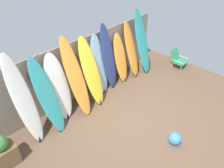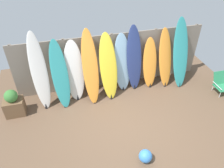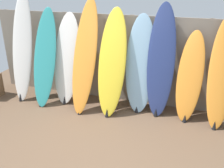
{
  "view_description": "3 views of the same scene",
  "coord_description": "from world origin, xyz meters",
  "px_view_note": "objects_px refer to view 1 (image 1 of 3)",
  "views": [
    {
      "loc": [
        -3.62,
        -2.47,
        4.2
      ],
      "look_at": [
        -0.07,
        0.86,
        0.8
      ],
      "focal_mm": 35.0,
      "sensor_mm": 36.0,
      "label": 1
    },
    {
      "loc": [
        -1.53,
        -3.88,
        4.51
      ],
      "look_at": [
        -0.33,
        0.69,
        0.95
      ],
      "focal_mm": 35.0,
      "sensor_mm": 36.0,
      "label": 2
    },
    {
      "loc": [
        1.11,
        -2.73,
        2.47
      ],
      "look_at": [
        -0.06,
        0.95,
        0.8
      ],
      "focal_mm": 40.0,
      "sensor_mm": 36.0,
      "label": 3
    }
  ],
  "objects_px": {
    "surfboard_teal_1": "(47,97)",
    "surfboard_skyblue_5": "(99,65)",
    "surfboard_orange_3": "(76,78)",
    "beach_chair": "(178,59)",
    "surfboard_yellow_4": "(91,72)",
    "planter_box": "(2,153)",
    "surfboard_white_0": "(24,101)",
    "surfboard_white_2": "(59,88)",
    "surfboard_navy_6": "(108,58)",
    "surfboard_orange_7": "(120,59)",
    "surfboard_teal_9": "(142,43)",
    "beach_ball": "(175,138)",
    "surfboard_orange_8": "(131,50)"
  },
  "relations": [
    {
      "from": "surfboard_yellow_4",
      "to": "surfboard_orange_3",
      "type": "bearing_deg",
      "value": -179.71
    },
    {
      "from": "surfboard_navy_6",
      "to": "surfboard_orange_7",
      "type": "height_order",
      "value": "surfboard_navy_6"
    },
    {
      "from": "surfboard_teal_9",
      "to": "beach_chair",
      "type": "height_order",
      "value": "surfboard_teal_9"
    },
    {
      "from": "surfboard_white_2",
      "to": "surfboard_yellow_4",
      "type": "relative_size",
      "value": 0.93
    },
    {
      "from": "surfboard_orange_3",
      "to": "surfboard_navy_6",
      "type": "height_order",
      "value": "surfboard_orange_3"
    },
    {
      "from": "surfboard_navy_6",
      "to": "surfboard_orange_8",
      "type": "height_order",
      "value": "surfboard_navy_6"
    },
    {
      "from": "surfboard_navy_6",
      "to": "beach_chair",
      "type": "distance_m",
      "value": 2.93
    },
    {
      "from": "beach_chair",
      "to": "planter_box",
      "type": "height_order",
      "value": "planter_box"
    },
    {
      "from": "surfboard_teal_1",
      "to": "surfboard_teal_9",
      "type": "height_order",
      "value": "surfboard_teal_9"
    },
    {
      "from": "surfboard_white_0",
      "to": "beach_ball",
      "type": "distance_m",
      "value": 3.61
    },
    {
      "from": "planter_box",
      "to": "beach_ball",
      "type": "distance_m",
      "value": 3.87
    },
    {
      "from": "surfboard_navy_6",
      "to": "beach_chair",
      "type": "xyz_separation_m",
      "value": [
        2.66,
        -1.02,
        -0.7
      ]
    },
    {
      "from": "surfboard_orange_3",
      "to": "beach_chair",
      "type": "xyz_separation_m",
      "value": [
        4.09,
        -0.83,
        -0.73
      ]
    },
    {
      "from": "surfboard_orange_3",
      "to": "surfboard_navy_6",
      "type": "relative_size",
      "value": 1.02
    },
    {
      "from": "surfboard_orange_3",
      "to": "surfboard_navy_6",
      "type": "xyz_separation_m",
      "value": [
        1.43,
        0.19,
        -0.03
      ]
    },
    {
      "from": "surfboard_orange_3",
      "to": "planter_box",
      "type": "distance_m",
      "value": 2.39
    },
    {
      "from": "surfboard_skyblue_5",
      "to": "surfboard_orange_8",
      "type": "height_order",
      "value": "surfboard_orange_8"
    },
    {
      "from": "surfboard_yellow_4",
      "to": "surfboard_white_0",
      "type": "bearing_deg",
      "value": 178.7
    },
    {
      "from": "surfboard_teal_1",
      "to": "planter_box",
      "type": "height_order",
      "value": "surfboard_teal_1"
    },
    {
      "from": "surfboard_orange_7",
      "to": "beach_ball",
      "type": "relative_size",
      "value": 5.2
    },
    {
      "from": "surfboard_white_0",
      "to": "surfboard_teal_9",
      "type": "relative_size",
      "value": 1.02
    },
    {
      "from": "surfboard_white_0",
      "to": "surfboard_navy_6",
      "type": "distance_m",
      "value": 2.87
    },
    {
      "from": "surfboard_skyblue_5",
      "to": "planter_box",
      "type": "distance_m",
      "value": 3.4
    },
    {
      "from": "surfboard_orange_3",
      "to": "surfboard_navy_6",
      "type": "distance_m",
      "value": 1.44
    },
    {
      "from": "surfboard_teal_1",
      "to": "surfboard_white_2",
      "type": "bearing_deg",
      "value": 18.01
    },
    {
      "from": "surfboard_teal_1",
      "to": "surfboard_skyblue_5",
      "type": "bearing_deg",
      "value": 5.82
    },
    {
      "from": "surfboard_teal_9",
      "to": "surfboard_orange_3",
      "type": "bearing_deg",
      "value": -179.48
    },
    {
      "from": "surfboard_yellow_4",
      "to": "beach_ball",
      "type": "height_order",
      "value": "surfboard_yellow_4"
    },
    {
      "from": "surfboard_white_0",
      "to": "surfboard_orange_7",
      "type": "bearing_deg",
      "value": 1.93
    },
    {
      "from": "surfboard_orange_3",
      "to": "beach_chair",
      "type": "distance_m",
      "value": 4.24
    },
    {
      "from": "surfboard_yellow_4",
      "to": "planter_box",
      "type": "bearing_deg",
      "value": -174.77
    },
    {
      "from": "surfboard_orange_3",
      "to": "surfboard_skyblue_5",
      "type": "relative_size",
      "value": 1.14
    },
    {
      "from": "surfboard_navy_6",
      "to": "surfboard_orange_8",
      "type": "relative_size",
      "value": 1.11
    },
    {
      "from": "surfboard_orange_7",
      "to": "beach_ball",
      "type": "xyz_separation_m",
      "value": [
        -1.21,
        -2.82,
        -0.64
      ]
    },
    {
      "from": "surfboard_white_2",
      "to": "surfboard_orange_7",
      "type": "relative_size",
      "value": 1.13
    },
    {
      "from": "surfboard_white_0",
      "to": "surfboard_orange_8",
      "type": "xyz_separation_m",
      "value": [
        3.91,
        0.08,
        -0.18
      ]
    },
    {
      "from": "surfboard_white_0",
      "to": "surfboard_white_2",
      "type": "distance_m",
      "value": 0.99
    },
    {
      "from": "surfboard_white_2",
      "to": "surfboard_yellow_4",
      "type": "bearing_deg",
      "value": -7.58
    },
    {
      "from": "surfboard_orange_7",
      "to": "surfboard_teal_9",
      "type": "xyz_separation_m",
      "value": [
        0.97,
        -0.14,
        0.28
      ]
    },
    {
      "from": "surfboard_navy_6",
      "to": "surfboard_teal_9",
      "type": "bearing_deg",
      "value": -6.38
    },
    {
      "from": "surfboard_skyblue_5",
      "to": "surfboard_orange_7",
      "type": "bearing_deg",
      "value": -2.22
    },
    {
      "from": "surfboard_white_2",
      "to": "surfboard_navy_6",
      "type": "xyz_separation_m",
      "value": [
        1.9,
        0.06,
        0.12
      ]
    },
    {
      "from": "surfboard_white_0",
      "to": "planter_box",
      "type": "relative_size",
      "value": 2.65
    },
    {
      "from": "surfboard_white_2",
      "to": "surfboard_orange_3",
      "type": "height_order",
      "value": "surfboard_orange_3"
    },
    {
      "from": "surfboard_teal_1",
      "to": "surfboard_navy_6",
      "type": "relative_size",
      "value": 0.92
    },
    {
      "from": "surfboard_white_0",
      "to": "surfboard_orange_7",
      "type": "xyz_separation_m",
      "value": [
        3.41,
        0.11,
        -0.3
      ]
    },
    {
      "from": "beach_ball",
      "to": "surfboard_teal_1",
      "type": "bearing_deg",
      "value": 121.89
    },
    {
      "from": "surfboard_white_0",
      "to": "surfboard_teal_1",
      "type": "xyz_separation_m",
      "value": [
        0.55,
        -0.05,
        -0.15
      ]
    },
    {
      "from": "surfboard_teal_1",
      "to": "surfboard_skyblue_5",
      "type": "height_order",
      "value": "surfboard_teal_1"
    },
    {
      "from": "surfboard_white_2",
      "to": "beach_chair",
      "type": "height_order",
      "value": "surfboard_white_2"
    }
  ]
}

